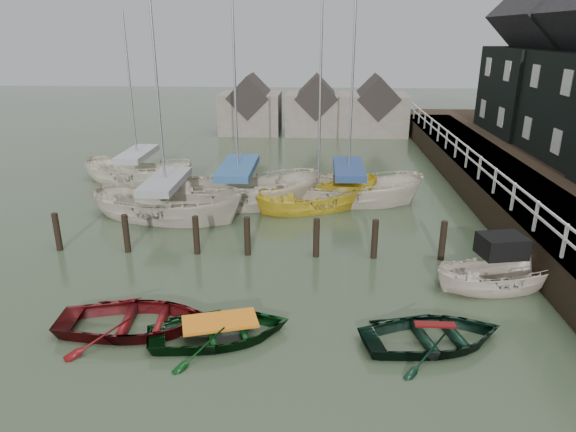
# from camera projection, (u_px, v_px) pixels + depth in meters

# --- Properties ---
(ground) EXTENTS (120.00, 120.00, 0.00)m
(ground) POSITION_uv_depth(u_px,v_px,m) (275.00, 297.00, 15.18)
(ground) COLOR #2F3C26
(ground) RESTS_ON ground
(pier) EXTENTS (3.04, 32.00, 2.70)m
(pier) POSITION_uv_depth(u_px,v_px,m) (496.00, 184.00, 23.80)
(pier) COLOR black
(pier) RESTS_ON ground
(mooring_pilings) EXTENTS (13.72, 0.22, 1.80)m
(mooring_pilings) POSITION_uv_depth(u_px,v_px,m) (250.00, 242.00, 17.89)
(mooring_pilings) COLOR black
(mooring_pilings) RESTS_ON ground
(far_sheds) EXTENTS (14.00, 4.08, 4.39)m
(far_sheds) POSITION_uv_depth(u_px,v_px,m) (314.00, 109.00, 38.91)
(far_sheds) COLOR #665B51
(far_sheds) RESTS_ON ground
(rowboat_red) EXTENTS (4.26, 3.21, 0.84)m
(rowboat_red) POSITION_uv_depth(u_px,v_px,m) (137.00, 329.00, 13.54)
(rowboat_red) COLOR #510B0D
(rowboat_red) RESTS_ON ground
(rowboat_green) EXTENTS (4.21, 3.51, 0.75)m
(rowboat_green) POSITION_uv_depth(u_px,v_px,m) (221.00, 338.00, 13.14)
(rowboat_green) COLOR black
(rowboat_green) RESTS_ON ground
(rowboat_dkgreen) EXTENTS (4.17, 3.40, 0.76)m
(rowboat_dkgreen) POSITION_uv_depth(u_px,v_px,m) (433.00, 344.00, 12.92)
(rowboat_dkgreen) COLOR black
(rowboat_dkgreen) RESTS_ON ground
(motorboat) EXTENTS (4.28, 2.30, 2.43)m
(motorboat) POSITION_uv_depth(u_px,v_px,m) (498.00, 285.00, 15.71)
(motorboat) COLOR beige
(motorboat) RESTS_ON ground
(sailboat_a) EXTENTS (7.20, 3.99, 11.90)m
(sailboat_a) POSITION_uv_depth(u_px,v_px,m) (168.00, 216.00, 21.69)
(sailboat_a) COLOR beige
(sailboat_a) RESTS_ON ground
(sailboat_b) EXTENTS (7.55, 3.16, 11.06)m
(sailboat_b) POSITION_uv_depth(u_px,v_px,m) (239.00, 203.00, 23.35)
(sailboat_b) COLOR beige
(sailboat_b) RESTS_ON ground
(sailboat_c) EXTENTS (6.20, 4.36, 10.66)m
(sailboat_c) POSITION_uv_depth(u_px,v_px,m) (318.00, 207.00, 22.95)
(sailboat_c) COLOR gold
(sailboat_c) RESTS_ON ground
(sailboat_d) EXTENTS (6.88, 2.95, 11.96)m
(sailboat_d) POSITION_uv_depth(u_px,v_px,m) (348.00, 200.00, 23.71)
(sailboat_d) COLOR beige
(sailboat_d) RESTS_ON ground
(sailboat_e) EXTENTS (6.81, 4.14, 9.56)m
(sailboat_e) POSITION_uv_depth(u_px,v_px,m) (140.00, 181.00, 26.78)
(sailboat_e) COLOR beige
(sailboat_e) RESTS_ON ground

